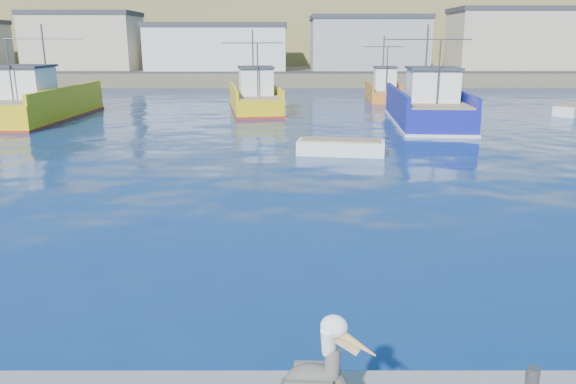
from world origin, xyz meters
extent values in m
plane|color=#071854|center=(0.00, 0.00, 0.00)|extent=(260.00, 260.00, 0.00)
cylinder|color=#4C4C4C|center=(3.00, -3.40, 0.65)|extent=(0.20, 0.20, 0.30)
cube|color=brown|center=(0.00, 72.00, 0.80)|extent=(160.00, 30.00, 1.60)
cube|color=brown|center=(0.00, 98.00, 6.00)|extent=(180.00, 40.00, 14.00)
cube|color=brown|center=(0.00, 118.00, 11.00)|extent=(200.00, 40.00, 24.00)
cube|color=#2D2D2D|center=(0.00, 61.00, 1.65)|extent=(150.00, 5.00, 0.10)
cube|color=tan|center=(-28.00, 67.00, 5.10)|extent=(14.00, 9.00, 7.00)
cube|color=#333338|center=(-28.00, 67.00, 8.90)|extent=(14.28, 9.18, 0.60)
cube|color=silver|center=(-10.00, 67.00, 4.35)|extent=(18.00, 11.00, 5.50)
cube|color=#333338|center=(-10.00, 67.00, 7.40)|extent=(18.36, 11.22, 0.60)
cube|color=gray|center=(10.00, 67.00, 4.85)|extent=(15.00, 10.00, 6.50)
cube|color=#333338|center=(10.00, 67.00, 8.40)|extent=(15.30, 10.20, 0.60)
cube|color=tan|center=(30.00, 67.00, 5.35)|extent=(17.00, 9.00, 7.50)
cube|color=#333338|center=(30.00, 67.00, 9.40)|extent=(17.34, 9.18, 0.60)
cube|color=gold|center=(-18.50, 29.85, 0.83)|extent=(4.75, 12.86, 1.65)
cube|color=gold|center=(-16.51, 29.77, 2.00)|extent=(0.77, 12.44, 0.70)
cube|color=gold|center=(-20.48, 29.93, 2.00)|extent=(0.77, 12.44, 0.70)
cube|color=maroon|center=(-18.50, 29.85, 0.05)|extent=(4.85, 13.12, 0.25)
cube|color=#8C7251|center=(-18.50, 29.85, 1.70)|extent=(4.39, 12.34, 0.10)
cube|color=white|center=(-18.58, 27.95, 2.75)|extent=(3.09, 3.29, 2.00)
cube|color=#333338|center=(-18.58, 27.95, 3.85)|extent=(3.32, 3.68, 0.15)
cylinder|color=#4C4C4C|center=(-18.44, 31.12, 4.15)|extent=(0.12, 0.12, 5.00)
cylinder|color=#4C4C4C|center=(-18.65, 26.05, 3.65)|extent=(0.10, 0.10, 4.00)
cylinder|color=#4C4C4C|center=(-18.44, 31.12, 5.65)|extent=(5.92, 0.33, 0.08)
cube|color=gold|center=(-3.41, 34.90, 0.66)|extent=(4.96, 10.62, 1.33)
cube|color=gold|center=(-1.76, 35.14, 1.68)|extent=(1.64, 9.94, 0.70)
cube|color=gold|center=(-5.05, 34.67, 1.68)|extent=(1.64, 9.94, 0.70)
cube|color=maroon|center=(-3.41, 34.90, 0.05)|extent=(5.05, 10.83, 0.25)
cube|color=#8C7251|center=(-3.41, 34.90, 1.38)|extent=(4.62, 10.17, 0.10)
cube|color=white|center=(-3.19, 33.39, 2.43)|extent=(2.81, 2.88, 2.00)
cube|color=#333338|center=(-3.19, 33.39, 3.53)|extent=(3.03, 3.21, 0.15)
cylinder|color=#4C4C4C|center=(-3.55, 35.91, 3.83)|extent=(0.14, 0.14, 5.00)
cylinder|color=#4C4C4C|center=(-2.97, 31.87, 3.33)|extent=(0.11, 0.11, 4.00)
cylinder|color=#4C4C4C|center=(-3.55, 35.91, 5.33)|extent=(4.90, 0.79, 0.08)
cube|color=navy|center=(8.85, 28.03, 0.80)|extent=(5.21, 12.61, 1.60)
cube|color=navy|center=(10.88, 27.88, 1.95)|extent=(1.14, 12.07, 0.70)
cube|color=navy|center=(6.83, 28.18, 1.95)|extent=(1.14, 12.07, 0.70)
cube|color=silver|center=(8.85, 28.03, 0.05)|extent=(5.31, 12.87, 0.25)
cube|color=#8C7251|center=(8.85, 28.03, 1.65)|extent=(4.83, 12.10, 0.10)
cube|color=white|center=(8.72, 26.19, 2.70)|extent=(3.24, 3.30, 2.00)
cube|color=#333338|center=(8.72, 26.19, 3.80)|extent=(3.48, 3.68, 0.15)
cylinder|color=#4C4C4C|center=(8.95, 29.26, 4.10)|extent=(0.13, 0.13, 5.00)
cylinder|color=#4C4C4C|center=(8.58, 24.34, 3.60)|extent=(0.11, 0.11, 4.00)
cylinder|color=#4C4C4C|center=(8.95, 29.26, 5.60)|extent=(6.03, 0.52, 0.08)
cube|color=orange|center=(8.33, 43.02, 0.47)|extent=(3.02, 7.38, 0.95)
cube|color=orange|center=(9.61, 42.97, 1.30)|extent=(0.45, 7.13, 0.70)
cube|color=orange|center=(7.04, 43.07, 1.30)|extent=(0.45, 7.13, 0.70)
cube|color=#8C7251|center=(8.33, 43.02, 1.00)|extent=(2.79, 7.08, 0.10)
cube|color=white|center=(8.28, 41.93, 2.05)|extent=(1.98, 1.90, 2.00)
cube|color=#333338|center=(8.28, 41.93, 3.15)|extent=(2.13, 2.12, 0.15)
cylinder|color=#4C4C4C|center=(8.36, 43.75, 3.45)|extent=(0.12, 0.12, 5.00)
cylinder|color=#4C4C4C|center=(8.24, 40.84, 2.95)|extent=(0.10, 0.10, 4.00)
cylinder|color=#4C4C4C|center=(8.36, 43.75, 4.95)|extent=(3.82, 0.24, 0.08)
cube|color=silver|center=(1.95, 16.88, 0.27)|extent=(4.51, 2.19, 0.87)
cube|color=#8C7251|center=(1.95, 16.88, 0.74)|extent=(4.04, 1.80, 0.09)
cube|color=silver|center=(21.33, 32.37, 0.28)|extent=(4.33, 4.27, 0.90)
cube|color=#8C7251|center=(21.33, 32.37, 0.77)|extent=(3.77, 3.72, 0.09)
cube|color=#38332D|center=(-0.30, -3.99, 1.09)|extent=(0.68, 0.25, 0.45)
cylinder|color=#38332D|center=(-0.13, -4.28, 1.40)|extent=(0.29, 0.36, 0.49)
cylinder|color=white|center=(-0.18, -4.26, 1.76)|extent=(0.27, 0.36, 0.46)
ellipsoid|color=white|center=(-0.12, -4.28, 1.98)|extent=(0.42, 0.37, 0.31)
cone|color=gold|center=(0.15, -4.35, 1.79)|extent=(0.64, 0.31, 0.43)
cube|color=tan|center=(0.05, -4.33, 1.75)|extent=(0.38, 0.15, 0.27)
camera|label=1|loc=(-0.72, -10.86, 5.59)|focal=35.00mm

